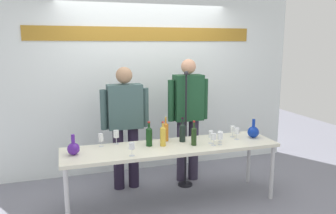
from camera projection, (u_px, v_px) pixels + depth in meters
name	position (u px, v px, depth m)	size (l,w,h in m)	color
ground_plane	(172.00, 203.00, 4.14)	(10.00, 10.00, 0.00)	slate
back_wall	(145.00, 72.00, 5.08)	(4.81, 0.11, 3.00)	white
display_table	(172.00, 150.00, 4.01)	(2.57, 0.65, 0.73)	silver
decanter_blue_left	(73.00, 148.00, 3.66)	(0.14, 0.14, 0.23)	#4E1F91
decanter_blue_right	(253.00, 132.00, 4.33)	(0.15, 0.15, 0.25)	#0F2F9C
presenter_left	(125.00, 120.00, 4.41)	(0.64, 0.22, 1.64)	#21192D
presenter_right	(188.00, 113.00, 4.67)	(0.59, 0.22, 1.72)	#312A3F
wine_bottle_0	(166.00, 131.00, 4.18)	(0.07, 0.07, 0.31)	#C87021
wine_bottle_1	(194.00, 135.00, 4.00)	(0.06, 0.06, 0.30)	#1F3717
wine_bottle_2	(182.00, 132.00, 4.15)	(0.07, 0.07, 0.30)	black
wine_bottle_3	(149.00, 136.00, 3.97)	(0.07, 0.07, 0.30)	#123815
wine_bottle_4	(163.00, 135.00, 3.97)	(0.07, 0.07, 0.30)	gold
wine_glass_left_0	(116.00, 134.00, 4.05)	(0.07, 0.07, 0.17)	white
wine_glass_left_1	(132.00, 146.00, 3.62)	(0.07, 0.07, 0.15)	white
wine_glass_left_2	(101.00, 138.00, 3.95)	(0.06, 0.06, 0.16)	white
wine_glass_right_0	(211.00, 135.00, 4.07)	(0.06, 0.06, 0.16)	white
wine_glass_right_1	(220.00, 134.00, 4.13)	(0.06, 0.06, 0.14)	white
wine_glass_right_2	(220.00, 136.00, 4.02)	(0.06, 0.06, 0.15)	white
wine_glass_right_3	(214.00, 137.00, 3.99)	(0.06, 0.06, 0.15)	white
wine_glass_right_4	(237.00, 131.00, 4.24)	(0.06, 0.06, 0.15)	white
wine_glass_right_5	(233.00, 129.00, 4.36)	(0.06, 0.06, 0.15)	white
microphone_stand	(186.00, 148.00, 4.55)	(0.20, 0.20, 1.58)	black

